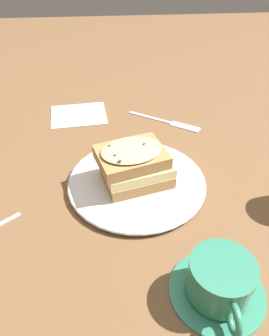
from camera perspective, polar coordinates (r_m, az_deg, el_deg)
name	(u,v)px	position (r m, az deg, el deg)	size (l,w,h in m)	color
ground_plane	(136,180)	(0.64, 0.27, -2.06)	(2.40, 2.40, 0.00)	brown
dinner_plate	(134,182)	(0.63, 0.00, -2.46)	(0.26, 0.26, 0.01)	white
sandwich	(133,165)	(0.60, -0.22, 0.52)	(0.15, 0.12, 0.07)	#B2844C
teacup_with_saucer	(220,282)	(0.48, 14.69, -18.58)	(0.13, 0.14, 0.06)	#338466
fork	(172,123)	(0.82, 6.51, 7.83)	(0.17, 0.11, 0.00)	silver
napkin	(78,115)	(0.86, -9.73, 9.15)	(0.14, 0.11, 0.00)	white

